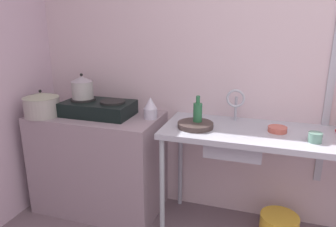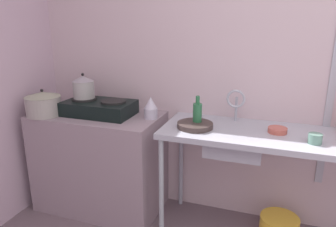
% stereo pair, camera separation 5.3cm
% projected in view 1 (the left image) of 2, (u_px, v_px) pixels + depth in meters
% --- Properties ---
extents(wall_back, '(5.29, 0.10, 2.62)m').
position_uv_depth(wall_back, '(317.00, 60.00, 2.26)').
color(wall_back, beige).
rests_on(wall_back, ground).
extents(counter_concrete, '(1.04, 0.57, 0.84)m').
position_uv_depth(counter_concrete, '(99.00, 162.00, 2.69)').
color(counter_concrete, gray).
rests_on(counter_concrete, ground).
extents(counter_sink, '(1.53, 0.57, 0.84)m').
position_uv_depth(counter_sink, '(272.00, 141.00, 2.19)').
color(counter_sink, '#A6AAB8').
rests_on(counter_sink, ground).
extents(stove, '(0.56, 0.33, 0.13)m').
position_uv_depth(stove, '(98.00, 108.00, 2.55)').
color(stove, black).
rests_on(stove, counter_concrete).
extents(pot_on_left_burner, '(0.17, 0.17, 0.20)m').
position_uv_depth(pot_on_left_burner, '(82.00, 87.00, 2.54)').
color(pot_on_left_burner, '#9E9F9C').
rests_on(pot_on_left_burner, stove).
extents(pot_beside_stove, '(0.28, 0.28, 0.22)m').
position_uv_depth(pot_beside_stove, '(42.00, 104.00, 2.51)').
color(pot_beside_stove, '#9D9A93').
rests_on(pot_beside_stove, counter_concrete).
extents(percolator, '(0.11, 0.11, 0.17)m').
position_uv_depth(percolator, '(150.00, 108.00, 2.46)').
color(percolator, silver).
rests_on(percolator, counter_concrete).
extents(sink_basin, '(0.39, 0.37, 0.16)m').
position_uv_depth(sink_basin, '(235.00, 140.00, 2.25)').
color(sink_basin, '#A6AAB8').
rests_on(sink_basin, counter_sink).
extents(faucet, '(0.14, 0.08, 0.26)m').
position_uv_depth(faucet, '(236.00, 100.00, 2.34)').
color(faucet, '#A6AAB8').
rests_on(faucet, counter_sink).
extents(frying_pan, '(0.26, 0.26, 0.04)m').
position_uv_depth(frying_pan, '(195.00, 125.00, 2.26)').
color(frying_pan, '#3B2F2C').
rests_on(frying_pan, counter_sink).
extents(cup_by_rack, '(0.09, 0.09, 0.06)m').
position_uv_depth(cup_by_rack, '(315.00, 137.00, 1.99)').
color(cup_by_rack, slate).
rests_on(cup_by_rack, counter_sink).
extents(small_bowl_on_drainboard, '(0.13, 0.13, 0.04)m').
position_uv_depth(small_bowl_on_drainboard, '(277.00, 129.00, 2.17)').
color(small_bowl_on_drainboard, '#B65648').
rests_on(small_bowl_on_drainboard, counter_sink).
extents(bottle_by_sink, '(0.06, 0.06, 0.23)m').
position_uv_depth(bottle_by_sink, '(198.00, 114.00, 2.27)').
color(bottle_by_sink, '#27663E').
rests_on(bottle_by_sink, counter_sink).
extents(bucket_on_floor, '(0.28, 0.28, 0.19)m').
position_uv_depth(bucket_on_floor, '(279.00, 227.00, 2.37)').
color(bucket_on_floor, yellow).
rests_on(bucket_on_floor, ground).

